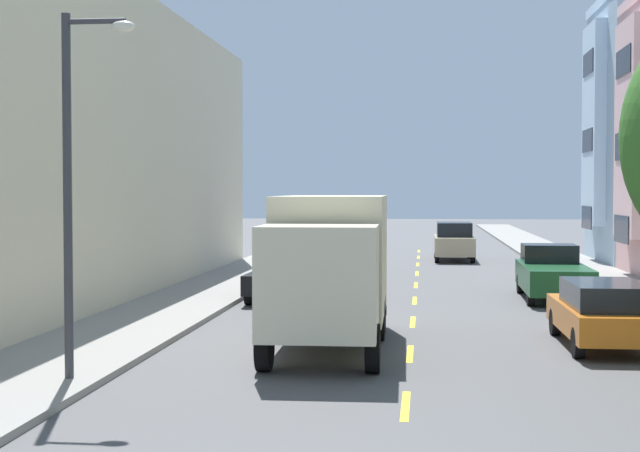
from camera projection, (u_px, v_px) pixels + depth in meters
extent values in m
plane|color=#4C4C4F|center=(417.00, 278.00, 38.44)|extent=(160.00, 160.00, 0.00)
cube|color=gray|center=(235.00, 279.00, 37.23)|extent=(3.20, 120.00, 0.14)
cube|color=gray|center=(606.00, 283.00, 35.68)|extent=(3.20, 120.00, 0.14)
cube|color=yellow|center=(405.00, 405.00, 15.59)|extent=(0.14, 2.20, 0.01)
cube|color=yellow|center=(410.00, 354.00, 20.56)|extent=(0.14, 2.20, 0.01)
cube|color=yellow|center=(413.00, 322.00, 25.53)|extent=(0.14, 2.20, 0.01)
cube|color=yellow|center=(415.00, 300.00, 30.49)|extent=(0.14, 2.20, 0.01)
cube|color=yellow|center=(416.00, 285.00, 35.46)|extent=(0.14, 2.20, 0.01)
cube|color=yellow|center=(417.00, 273.00, 40.43)|extent=(0.14, 2.20, 0.01)
cube|color=yellow|center=(418.00, 264.00, 45.39)|extent=(0.14, 2.20, 0.01)
cube|color=yellow|center=(418.00, 257.00, 50.36)|extent=(0.14, 2.20, 0.01)
cube|color=yellow|center=(419.00, 251.00, 55.33)|extent=(0.14, 2.20, 0.01)
cube|color=#FECACA|center=(630.00, 129.00, 37.71)|extent=(0.55, 3.59, 8.64)
cube|color=#1E232D|center=(621.00, 229.00, 37.89)|extent=(0.04, 2.73, 1.10)
cube|color=#1E232D|center=(622.00, 146.00, 37.77)|extent=(0.04, 2.73, 1.10)
cube|color=#1E232D|center=(623.00, 62.00, 37.64)|extent=(0.04, 2.73, 1.10)
cube|color=#CAE7FE|center=(606.00, 1.00, 45.53)|extent=(0.60, 7.99, 0.44)
cube|color=#CAE7FE|center=(594.00, 125.00, 45.81)|extent=(0.55, 3.59, 9.68)
cube|color=#1E232D|center=(586.00, 217.00, 46.01)|extent=(0.04, 2.73, 1.10)
cube|color=#1E232D|center=(587.00, 141.00, 45.87)|extent=(0.04, 2.73, 1.10)
cube|color=#1E232D|center=(588.00, 63.00, 45.73)|extent=(0.04, 2.73, 1.10)
cylinder|color=#38383D|center=(68.00, 197.00, 17.09)|extent=(0.16, 0.16, 6.57)
cylinder|color=#38383D|center=(96.00, 21.00, 16.91)|extent=(1.10, 0.10, 0.10)
ellipsoid|color=silver|center=(123.00, 26.00, 16.86)|extent=(0.44, 0.28, 0.20)
cube|color=beige|center=(333.00, 255.00, 22.17)|extent=(2.50, 5.19, 2.75)
cube|color=beige|center=(318.00, 282.00, 18.47)|extent=(2.34, 1.94, 2.20)
cube|color=black|center=(314.00, 260.00, 17.56)|extent=(2.02, 0.12, 0.97)
cube|color=black|center=(340.00, 310.00, 24.71)|extent=(2.40, 0.20, 0.24)
cylinder|color=black|center=(264.00, 347.00, 18.57)|extent=(0.30, 0.97, 0.96)
cylinder|color=black|center=(373.00, 348.00, 18.38)|extent=(0.30, 0.97, 0.96)
cylinder|color=black|center=(295.00, 313.00, 23.69)|extent=(0.30, 0.97, 0.96)
cylinder|color=black|center=(380.00, 314.00, 23.50)|extent=(0.30, 0.97, 0.96)
cylinder|color=black|center=(290.00, 319.00, 22.60)|extent=(0.30, 0.97, 0.96)
cylinder|color=black|center=(379.00, 320.00, 22.41)|extent=(0.30, 0.97, 0.96)
cube|color=#B2B5BA|center=(349.00, 235.00, 58.20)|extent=(2.05, 4.84, 0.90)
cube|color=black|center=(349.00, 222.00, 58.17)|extent=(1.77, 2.82, 0.70)
cylinder|color=black|center=(332.00, 244.00, 56.71)|extent=(0.23, 0.66, 0.66)
cylinder|color=black|center=(361.00, 244.00, 56.49)|extent=(0.23, 0.66, 0.66)
cylinder|color=black|center=(338.00, 241.00, 59.95)|extent=(0.23, 0.66, 0.66)
cylinder|color=black|center=(366.00, 241.00, 59.72)|extent=(0.23, 0.66, 0.66)
cube|color=orange|center=(602.00, 318.00, 21.50)|extent=(1.88, 4.72, 0.62)
cube|color=black|center=(606.00, 295.00, 21.10)|extent=(1.64, 2.84, 0.55)
cylinder|color=black|center=(622.00, 323.00, 23.02)|extent=(0.23, 0.66, 0.66)
cylinder|color=black|center=(555.00, 322.00, 23.17)|extent=(0.23, 0.66, 0.66)
cylinder|color=black|center=(578.00, 343.00, 19.99)|extent=(0.23, 0.66, 0.66)
cube|color=black|center=(283.00, 280.00, 30.84)|extent=(1.90, 4.73, 0.62)
cube|color=black|center=(285.00, 261.00, 31.19)|extent=(1.65, 2.85, 0.55)
cylinder|color=black|center=(249.00, 294.00, 29.37)|extent=(0.23, 0.66, 0.66)
cylinder|color=black|center=(300.00, 295.00, 29.17)|extent=(0.23, 0.66, 0.66)
cylinder|color=black|center=(268.00, 284.00, 32.54)|extent=(0.23, 0.66, 0.66)
cylinder|color=black|center=(314.00, 285.00, 32.34)|extent=(0.23, 0.66, 0.66)
cube|color=#194C28|center=(553.00, 277.00, 30.76)|extent=(2.07, 5.32, 0.80)
cube|color=black|center=(549.00, 253.00, 31.89)|extent=(1.78, 1.61, 0.60)
cylinder|color=black|center=(573.00, 284.00, 32.45)|extent=(0.23, 0.66, 0.66)
cylinder|color=black|center=(520.00, 284.00, 32.67)|extent=(0.23, 0.66, 0.66)
cylinder|color=black|center=(590.00, 296.00, 28.88)|extent=(0.23, 0.66, 0.66)
cylinder|color=black|center=(531.00, 295.00, 29.09)|extent=(0.23, 0.66, 0.66)
cube|color=navy|center=(312.00, 257.00, 39.29)|extent=(2.06, 4.84, 0.90)
cube|color=black|center=(312.00, 238.00, 39.26)|extent=(1.78, 2.82, 0.70)
cylinder|color=black|center=(287.00, 271.00, 37.76)|extent=(0.24, 0.67, 0.66)
cylinder|color=black|center=(330.00, 271.00, 37.61)|extent=(0.24, 0.67, 0.66)
cylinder|color=black|center=(296.00, 265.00, 41.01)|extent=(0.24, 0.67, 0.66)
cylinder|color=black|center=(336.00, 265.00, 40.86)|extent=(0.24, 0.67, 0.66)
cube|color=tan|center=(454.00, 245.00, 47.95)|extent=(1.95, 4.80, 0.90)
cube|color=black|center=(454.00, 229.00, 47.92)|extent=(1.72, 2.78, 0.70)
cylinder|color=black|center=(470.00, 252.00, 49.50)|extent=(0.22, 0.66, 0.66)
cylinder|color=black|center=(436.00, 252.00, 49.69)|extent=(0.22, 0.66, 0.66)
cylinder|color=black|center=(473.00, 256.00, 46.25)|extent=(0.22, 0.66, 0.66)
cylinder|color=black|center=(437.00, 256.00, 46.44)|extent=(0.22, 0.66, 0.66)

